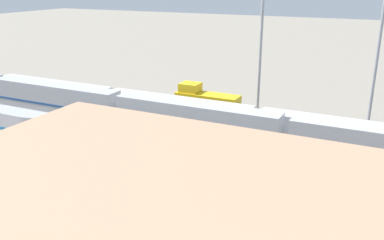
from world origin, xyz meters
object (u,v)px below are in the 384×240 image
Objects in this scene: train_on_track_0 at (206,103)px; train_on_track_4 at (137,149)px; train_on_track_1 at (246,120)px; train_on_track_2 at (195,122)px.

train_on_track_0 reaches higher than train_on_track_4.
train_on_track_1 is 0.95× the size of train_on_track_4.
train_on_track_2 is at bearing 42.92° from train_on_track_1.
train_on_track_0 is 20.00m from train_on_track_4.
train_on_track_0 is at bearing -73.98° from train_on_track_2.
train_on_track_0 is 0.10× the size of train_on_track_4.
train_on_track_0 is (8.25, -5.00, 0.07)m from train_on_track_1.
train_on_track_0 reaches higher than train_on_track_1.
train_on_track_4 is (7.88, 15.00, -0.08)m from train_on_track_1.
train_on_track_2 reaches higher than train_on_track_1.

